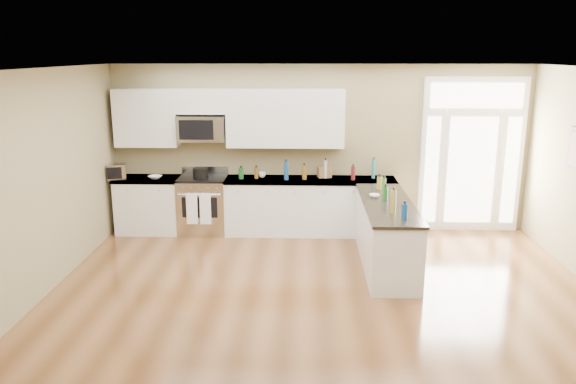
{
  "coord_description": "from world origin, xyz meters",
  "views": [
    {
      "loc": [
        -0.23,
        -5.41,
        2.99
      ],
      "look_at": [
        -0.47,
        2.0,
        1.13
      ],
      "focal_mm": 35.0,
      "sensor_mm": 36.0,
      "label": 1
    }
  ],
  "objects": [
    {
      "name": "ground",
      "position": [
        0.0,
        0.0,
        0.0
      ],
      "size": [
        8.0,
        8.0,
        0.0
      ],
      "primitive_type": "plane",
      "color": "brown"
    },
    {
      "name": "room_shell",
      "position": [
        0.0,
        0.0,
        1.71
      ],
      "size": [
        8.0,
        8.0,
        8.0
      ],
      "color": "#8F835A",
      "rests_on": "ground"
    },
    {
      "name": "back_cabinet_left",
      "position": [
        -2.87,
        3.69,
        0.44
      ],
      "size": [
        1.1,
        0.66,
        0.94
      ],
      "color": "silver",
      "rests_on": "ground"
    },
    {
      "name": "back_cabinet_right",
      "position": [
        -0.16,
        3.69,
        0.44
      ],
      "size": [
        2.85,
        0.66,
        0.94
      ],
      "color": "silver",
      "rests_on": "ground"
    },
    {
      "name": "peninsula_cabinet",
      "position": [
        0.93,
        2.24,
        0.43
      ],
      "size": [
        0.69,
        2.32,
        0.94
      ],
      "color": "silver",
      "rests_on": "ground"
    },
    {
      "name": "upper_cabinet_left",
      "position": [
        -2.88,
        3.83,
        1.93
      ],
      "size": [
        1.04,
        0.33,
        0.95
      ],
      "primitive_type": "cube",
      "color": "silver",
      "rests_on": "room_shell"
    },
    {
      "name": "upper_cabinet_right",
      "position": [
        -0.57,
        3.83,
        1.93
      ],
      "size": [
        1.94,
        0.33,
        0.95
      ],
      "primitive_type": "cube",
      "color": "silver",
      "rests_on": "room_shell"
    },
    {
      "name": "upper_cabinet_short",
      "position": [
        -1.95,
        3.83,
        2.2
      ],
      "size": [
        0.82,
        0.33,
        0.4
      ],
      "primitive_type": "cube",
      "color": "silver",
      "rests_on": "room_shell"
    },
    {
      "name": "microwave",
      "position": [
        -1.95,
        3.8,
        1.76
      ],
      "size": [
        0.78,
        0.41,
        0.42
      ],
      "color": "silver",
      "rests_on": "room_shell"
    },
    {
      "name": "entry_door",
      "position": [
        2.55,
        3.95,
        1.3
      ],
      "size": [
        1.7,
        0.1,
        2.6
      ],
      "color": "white",
      "rests_on": "ground"
    },
    {
      "name": "kitchen_range",
      "position": [
        -1.96,
        3.69,
        0.48
      ],
      "size": [
        0.79,
        0.7,
        1.08
      ],
      "color": "silver",
      "rests_on": "ground"
    },
    {
      "name": "stockpot",
      "position": [
        -1.97,
        3.61,
        1.05
      ],
      "size": [
        0.26,
        0.26,
        0.19
      ],
      "primitive_type": "cylinder",
      "rotation": [
        0.0,
        0.0,
        -0.05
      ],
      "color": "black",
      "rests_on": "kitchen_range"
    },
    {
      "name": "toaster_oven",
      "position": [
        -3.35,
        3.56,
        1.07
      ],
      "size": [
        0.35,
        0.3,
        0.26
      ],
      "primitive_type": "cube",
      "rotation": [
        0.0,
        0.0,
        0.24
      ],
      "color": "silver",
      "rests_on": "back_cabinet_left"
    },
    {
      "name": "cardboard_box",
      "position": [
        0.09,
        3.82,
        1.03
      ],
      "size": [
        0.25,
        0.21,
        0.18
      ],
      "primitive_type": "cube",
      "rotation": [
        0.0,
        0.0,
        0.23
      ],
      "color": "brown",
      "rests_on": "back_cabinet_right"
    },
    {
      "name": "bowl_left",
      "position": [
        -2.73,
        3.62,
        0.97
      ],
      "size": [
        0.27,
        0.27,
        0.05
      ],
      "primitive_type": "imported",
      "rotation": [
        0.0,
        0.0,
        -0.35
      ],
      "color": "white",
      "rests_on": "back_cabinet_left"
    },
    {
      "name": "bowl_peninsula",
      "position": [
        0.77,
        2.5,
        0.96
      ],
      "size": [
        0.16,
        0.16,
        0.05
      ],
      "primitive_type": "imported",
      "rotation": [
        0.0,
        0.0,
        -0.06
      ],
      "color": "white",
      "rests_on": "peninsula_cabinet"
    },
    {
      "name": "cup_counter",
      "position": [
        -0.96,
        3.77,
        0.99
      ],
      "size": [
        0.12,
        0.12,
        0.09
      ],
      "primitive_type": "imported",
      "rotation": [
        0.0,
        0.0,
        0.08
      ],
      "color": "white",
      "rests_on": "back_cabinet_right"
    },
    {
      "name": "counter_bottles",
      "position": [
        0.3,
        2.97,
        1.06
      ],
      "size": [
        2.4,
        2.45,
        0.32
      ],
      "color": "#19591E",
      "rests_on": "back_cabinet_right"
    }
  ]
}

